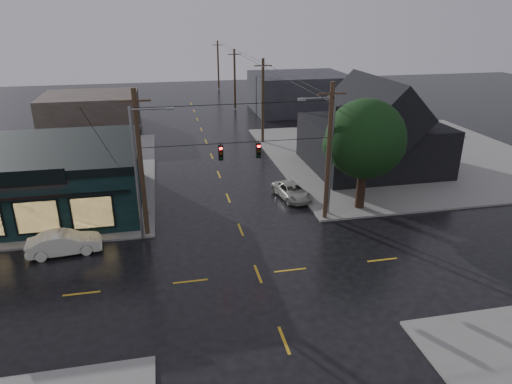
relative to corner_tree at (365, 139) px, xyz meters
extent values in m
plane|color=black|center=(-9.82, -7.76, -5.64)|extent=(160.00, 160.00, 0.00)
cube|color=slate|center=(10.18, 12.24, -5.56)|extent=(28.00, 28.00, 0.15)
cube|color=black|center=(-24.82, 5.24, -3.39)|extent=(16.00, 12.00, 4.20)
cube|color=black|center=(-24.82, 5.24, -0.99)|extent=(16.30, 12.30, 0.60)
cube|color=#FF1E14|center=(-24.82, -0.87, -1.04)|extent=(7.00, 0.16, 0.90)
cube|color=black|center=(5.18, 9.24, -3.24)|extent=(12.00, 11.00, 4.50)
cylinder|color=black|center=(0.00, 0.00, -3.41)|extent=(0.70, 0.70, 4.16)
sphere|color=black|center=(0.00, 0.00, 0.03)|extent=(6.03, 6.03, 6.03)
cylinder|color=black|center=(-9.82, -1.26, 0.66)|extent=(13.00, 0.04, 0.04)
cube|color=#392F29|center=(-23.82, 32.24, -3.44)|extent=(12.00, 10.00, 4.40)
cube|color=#27282C|center=(6.18, 37.24, -2.84)|extent=(14.00, 12.00, 5.60)
imported|color=silver|center=(-21.45, -2.81, -4.89)|extent=(4.69, 2.07, 1.50)
imported|color=#ABAB9E|center=(-4.62, 3.18, -5.03)|extent=(2.84, 4.71, 1.22)
camera|label=1|loc=(-14.69, -30.63, 8.99)|focal=32.00mm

